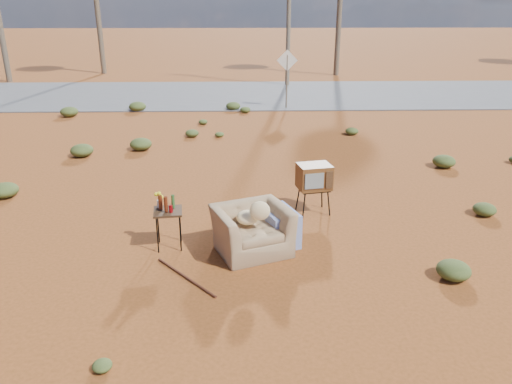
{
  "coord_description": "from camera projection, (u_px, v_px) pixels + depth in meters",
  "views": [
    {
      "loc": [
        -0.15,
        -6.95,
        3.91
      ],
      "look_at": [
        0.06,
        1.09,
        0.8
      ],
      "focal_mm": 35.0,
      "sensor_mm": 36.0,
      "label": 1
    }
  ],
  "objects": [
    {
      "name": "ground",
      "position": [
        254.0,
        264.0,
        7.89
      ],
      "size": [
        140.0,
        140.0,
        0.0
      ],
      "primitive_type": "plane",
      "color": "brown",
      "rests_on": "ground"
    },
    {
      "name": "highway",
      "position": [
        246.0,
        94.0,
        21.87
      ],
      "size": [
        140.0,
        7.0,
        0.04
      ],
      "primitive_type": "cube",
      "color": "#565659",
      "rests_on": "ground"
    },
    {
      "name": "armchair",
      "position": [
        257.0,
        223.0,
        8.18
      ],
      "size": [
        1.52,
        1.31,
        1.02
      ],
      "rotation": [
        0.0,
        0.0,
        0.38
      ],
      "color": "#8E6F4D",
      "rests_on": "ground"
    },
    {
      "name": "tv_unit",
      "position": [
        314.0,
        177.0,
        9.53
      ],
      "size": [
        0.7,
        0.6,
        0.98
      ],
      "rotation": [
        0.0,
        0.0,
        0.2
      ],
      "color": "black",
      "rests_on": "ground"
    },
    {
      "name": "side_table",
      "position": [
        166.0,
        209.0,
        8.22
      ],
      "size": [
        0.51,
        0.51,
        0.94
      ],
      "rotation": [
        0.0,
        0.0,
        0.12
      ],
      "color": "#362413",
      "rests_on": "ground"
    },
    {
      "name": "rusty_bar",
      "position": [
        186.0,
        277.0,
        7.48
      ],
      "size": [
        0.99,
        1.14,
        0.04
      ],
      "primitive_type": "cylinder",
      "rotation": [
        0.0,
        1.57,
        -0.86
      ],
      "color": "#512715",
      "rests_on": "ground"
    },
    {
      "name": "road_sign",
      "position": [
        287.0,
        69.0,
        18.57
      ],
      "size": [
        0.78,
        0.06,
        2.19
      ],
      "color": "brown",
      "rests_on": "ground"
    },
    {
      "name": "scrub_patch",
      "position": [
        216.0,
        168.0,
        11.93
      ],
      "size": [
        17.49,
        8.07,
        0.33
      ],
      "color": "#434F22",
      "rests_on": "ground"
    }
  ]
}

